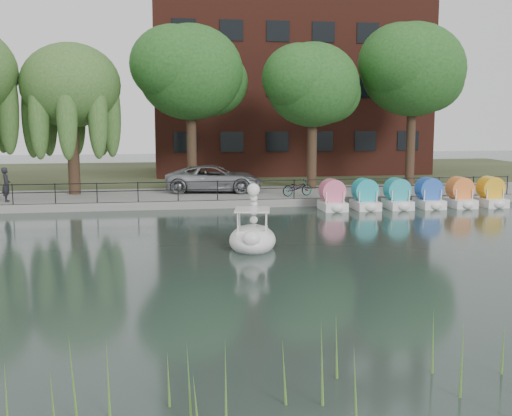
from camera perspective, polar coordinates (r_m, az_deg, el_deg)
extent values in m
plane|color=#2F3F3A|center=(19.97, 0.41, -5.36)|extent=(120.00, 120.00, 0.00)
cube|color=gray|center=(35.57, -3.88, 0.98)|extent=(40.00, 6.00, 0.40)
cube|color=gray|center=(32.66, -3.40, 0.33)|extent=(40.00, 0.25, 0.40)
cube|color=#47512D|center=(49.45, -5.39, 2.99)|extent=(60.00, 22.00, 0.36)
cylinder|color=black|center=(32.72, -3.45, 2.37)|extent=(32.00, 0.04, 0.04)
cylinder|color=black|center=(32.77, -3.44, 1.68)|extent=(32.00, 0.04, 0.04)
cylinder|color=black|center=(32.77, -3.44, 1.59)|extent=(0.05, 0.05, 1.00)
cube|color=#4C1E16|center=(50.41, 2.66, 13.57)|extent=(20.00, 10.00, 18.00)
cylinder|color=#473323|center=(36.47, -15.91, 4.18)|extent=(0.60, 0.60, 3.80)
ellipsoid|color=#5A7F3A|center=(36.42, -16.16, 10.45)|extent=(5.32, 5.32, 4.52)
cylinder|color=#473323|center=(37.26, -5.74, 5.07)|extent=(0.60, 0.60, 4.50)
ellipsoid|color=#33722B|center=(37.28, -5.84, 11.92)|extent=(6.00, 6.00, 5.10)
cylinder|color=#473323|center=(37.85, 4.99, 4.79)|extent=(0.60, 0.60, 4.05)
ellipsoid|color=#33722B|center=(37.82, 5.06, 10.86)|extent=(5.40, 5.40, 4.59)
cylinder|color=#473323|center=(40.84, 13.56, 5.32)|extent=(0.60, 0.60, 4.72)
ellipsoid|color=#33722B|center=(40.89, 13.79, 11.87)|extent=(6.30, 6.30, 5.36)
imported|color=gray|center=(36.18, -3.73, 2.80)|extent=(3.80, 6.59, 1.73)
imported|color=gray|center=(34.41, 3.68, 1.91)|extent=(1.02, 1.82, 1.00)
imported|color=black|center=(34.31, -21.33, 2.16)|extent=(0.58, 0.78, 1.98)
ellipsoid|color=white|center=(22.86, -0.31, -2.86)|extent=(2.14, 2.91, 0.59)
cube|color=white|center=(22.71, -0.32, -2.19)|extent=(1.28, 1.36, 0.29)
cube|color=white|center=(22.62, -0.32, -0.15)|extent=(1.45, 1.53, 0.06)
ellipsoid|color=white|center=(21.71, -0.43, -2.81)|extent=(0.70, 0.59, 0.55)
sphere|color=white|center=(23.46, -0.23, 1.64)|extent=(0.47, 0.47, 0.47)
cone|color=black|center=(23.78, -0.20, 1.66)|extent=(0.24, 0.29, 0.20)
cylinder|color=yellow|center=(23.64, -0.21, 1.65)|extent=(0.27, 0.14, 0.25)
cube|color=white|center=(32.19, 6.82, 0.20)|extent=(1.15, 1.70, 0.44)
cylinder|color=pink|center=(32.19, 6.80, 1.52)|extent=(0.90, 1.20, 0.90)
cube|color=white|center=(32.70, 9.69, 0.27)|extent=(1.15, 1.70, 0.44)
cylinder|color=#21A6B3|center=(32.70, 9.66, 1.56)|extent=(0.90, 1.20, 0.90)
cube|color=white|center=(33.28, 12.46, 0.33)|extent=(1.15, 1.70, 0.44)
cylinder|color=teal|center=(33.28, 12.44, 1.60)|extent=(0.90, 1.20, 0.90)
cube|color=white|center=(33.94, 15.13, 0.39)|extent=(1.15, 1.70, 0.44)
cylinder|color=blue|center=(33.95, 15.11, 1.64)|extent=(0.90, 1.20, 0.90)
cube|color=white|center=(34.68, 17.69, 0.45)|extent=(1.15, 1.70, 0.44)
cylinder|color=orange|center=(34.68, 17.67, 1.67)|extent=(0.90, 1.20, 0.90)
cube|color=white|center=(35.47, 20.14, 0.50)|extent=(1.15, 1.70, 0.44)
cylinder|color=gold|center=(35.48, 20.12, 1.69)|extent=(0.90, 1.20, 0.90)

